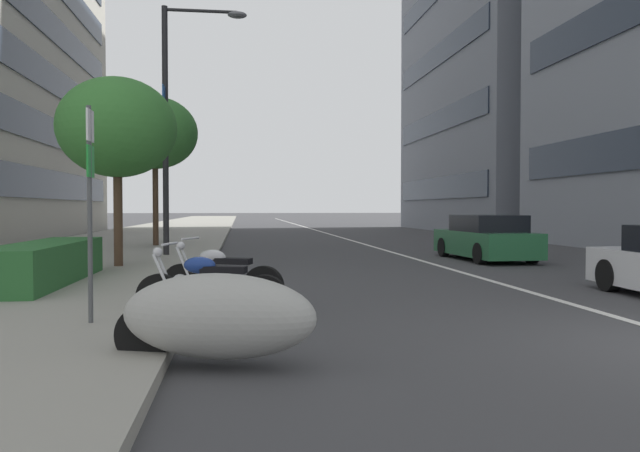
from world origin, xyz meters
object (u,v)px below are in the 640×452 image
object	(u,v)px
street_tree_by_lamp_post	(117,128)
motorcycle_by_sign_pole	(221,280)
street_tree_near_plaza_corner	(155,133)
parking_sign_by_curb	(90,187)
street_lamp_with_banners	(178,104)
motorcycle_second_in_row	(210,291)
motorcycle_under_tarp	(216,317)
car_approaching_light	(486,239)

from	to	relation	value
street_tree_by_lamp_post	motorcycle_by_sign_pole	bearing A→B (deg)	-154.52
street_tree_near_plaza_corner	parking_sign_by_curb	bearing A→B (deg)	-175.15
parking_sign_by_curb	street_tree_near_plaza_corner	xyz separation A→B (m)	(16.53, 1.40, 2.66)
parking_sign_by_curb	street_lamp_with_banners	distance (m)	11.84
motorcycle_second_in_row	street_lamp_with_banners	size ratio (longest dim) A/B	0.28
street_tree_by_lamp_post	street_tree_near_plaza_corner	size ratio (longest dim) A/B	0.81
street_lamp_with_banners	motorcycle_by_sign_pole	bearing A→B (deg)	-170.40
motorcycle_under_tarp	street_lamp_with_banners	size ratio (longest dim) A/B	0.28
motorcycle_by_sign_pole	street_tree_by_lamp_post	bearing A→B (deg)	-41.74
street_tree_near_plaza_corner	car_approaching_light	bearing A→B (deg)	-121.04
motorcycle_second_in_row	street_lamp_with_banners	xyz separation A→B (m)	(10.72, 1.47, 4.41)
street_tree_by_lamp_post	street_tree_near_plaza_corner	bearing A→B (deg)	1.59
parking_sign_by_curb	motorcycle_under_tarp	bearing A→B (deg)	-138.77
street_tree_near_plaza_corner	street_lamp_with_banners	bearing A→B (deg)	-164.71
motorcycle_under_tarp	street_tree_near_plaza_corner	size ratio (longest dim) A/B	0.37
motorcycle_by_sign_pole	street_lamp_with_banners	xyz separation A→B (m)	(9.32, 1.58, 4.41)
car_approaching_light	street_lamp_with_banners	bearing A→B (deg)	79.39
motorcycle_second_in_row	street_lamp_with_banners	distance (m)	11.68
car_approaching_light	parking_sign_by_curb	distance (m)	13.79
motorcycle_second_in_row	car_approaching_light	world-z (taller)	car_approaching_light
motorcycle_by_sign_pole	street_tree_near_plaza_corner	bearing A→B (deg)	-55.60
motorcycle_by_sign_pole	street_tree_near_plaza_corner	world-z (taller)	street_tree_near_plaza_corner
motorcycle_second_in_row	car_approaching_light	xyz separation A→B (m)	(9.28, -7.95, 0.23)
motorcycle_second_in_row	parking_sign_by_curb	world-z (taller)	parking_sign_by_curb
motorcycle_second_in_row	motorcycle_by_sign_pole	world-z (taller)	motorcycle_by_sign_pole
motorcycle_second_in_row	street_lamp_with_banners	world-z (taller)	street_lamp_with_banners
motorcycle_second_in_row	street_tree_by_lamp_post	size ratio (longest dim) A/B	0.46
parking_sign_by_curb	street_tree_near_plaza_corner	distance (m)	16.80
motorcycle_second_in_row	street_lamp_with_banners	bearing A→B (deg)	-68.63
motorcycle_under_tarp	street_tree_by_lamp_post	world-z (taller)	street_tree_by_lamp_post
motorcycle_second_in_row	motorcycle_by_sign_pole	bearing A→B (deg)	-80.99
car_approaching_light	parking_sign_by_curb	world-z (taller)	parking_sign_by_curb
street_tree_by_lamp_post	motorcycle_second_in_row	bearing A→B (deg)	-159.83
motorcycle_by_sign_pole	street_tree_by_lamp_post	xyz separation A→B (m)	(5.71, 2.72, 3.18)
street_tree_by_lamp_post	parking_sign_by_curb	bearing A→B (deg)	-171.58
motorcycle_second_in_row	street_tree_by_lamp_post	bearing A→B (deg)	-56.24
motorcycle_second_in_row	street_tree_by_lamp_post	distance (m)	8.20
parking_sign_by_curb	street_lamp_with_banners	size ratio (longest dim) A/B	0.36
motorcycle_by_sign_pole	street_tree_by_lamp_post	distance (m)	7.07
motorcycle_under_tarp	motorcycle_second_in_row	bearing A→B (deg)	-68.69
motorcycle_by_sign_pole	street_tree_by_lamp_post	world-z (taller)	street_tree_by_lamp_post
street_tree_near_plaza_corner	motorcycle_second_in_row	bearing A→B (deg)	-169.77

